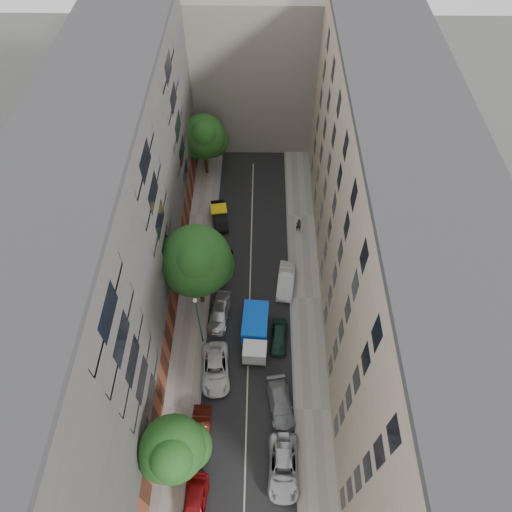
{
  "coord_description": "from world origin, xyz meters",
  "views": [
    {
      "loc": [
        0.96,
        -24.2,
        38.11
      ],
      "look_at": [
        0.61,
        0.59,
        6.0
      ],
      "focal_mm": 32.0,
      "sensor_mm": 36.0,
      "label": 1
    }
  ],
  "objects_px": {
    "lamp_post": "(198,317)",
    "pedestrian": "(298,225)",
    "car_left_0": "(195,504)",
    "tree_near": "(174,451)",
    "car_left_4": "(222,265)",
    "car_right_1": "(280,404)",
    "car_left_5": "(219,216)",
    "car_left_3": "(220,313)",
    "car_right_3": "(286,281)",
    "car_right_0": "(283,467)",
    "car_left_1": "(201,432)",
    "car_left_2": "(216,369)",
    "car_right_2": "(279,337)",
    "tarp_truck": "(255,332)",
    "tree_mid": "(197,263)",
    "tree_far": "(204,138)"
  },
  "relations": [
    {
      "from": "tree_mid",
      "to": "tarp_truck",
      "type": "bearing_deg",
      "value": -37.57
    },
    {
      "from": "car_left_5",
      "to": "car_right_1",
      "type": "height_order",
      "value": "car_left_5"
    },
    {
      "from": "tarp_truck",
      "to": "lamp_post",
      "type": "relative_size",
      "value": 0.79
    },
    {
      "from": "pedestrian",
      "to": "car_left_2",
      "type": "bearing_deg",
      "value": 47.32
    },
    {
      "from": "car_left_5",
      "to": "car_right_0",
      "type": "distance_m",
      "value": 26.75
    },
    {
      "from": "car_left_2",
      "to": "tree_mid",
      "type": "height_order",
      "value": "tree_mid"
    },
    {
      "from": "car_right_1",
      "to": "lamp_post",
      "type": "relative_size",
      "value": 0.65
    },
    {
      "from": "lamp_post",
      "to": "car_right_1",
      "type": "bearing_deg",
      "value": -40.39
    },
    {
      "from": "car_left_3",
      "to": "car_right_1",
      "type": "xyz_separation_m",
      "value": [
        5.6,
        -8.6,
        0.03
      ]
    },
    {
      "from": "car_left_0",
      "to": "tree_mid",
      "type": "bearing_deg",
      "value": 95.71
    },
    {
      "from": "car_left_1",
      "to": "car_left_2",
      "type": "height_order",
      "value": "car_left_2"
    },
    {
      "from": "car_left_5",
      "to": "tree_far",
      "type": "bearing_deg",
      "value": 95.07
    },
    {
      "from": "car_left_4",
      "to": "car_right_0",
      "type": "relative_size",
      "value": 0.83
    },
    {
      "from": "car_right_0",
      "to": "car_left_0",
      "type": "bearing_deg",
      "value": -157.38
    },
    {
      "from": "car_right_0",
      "to": "lamp_post",
      "type": "relative_size",
      "value": 0.72
    },
    {
      "from": "car_right_2",
      "to": "car_right_3",
      "type": "xyz_separation_m",
      "value": [
        0.78,
        6.2,
        0.11
      ]
    },
    {
      "from": "car_left_0",
      "to": "car_left_4",
      "type": "relative_size",
      "value": 1.02
    },
    {
      "from": "tree_mid",
      "to": "car_right_0",
      "type": "bearing_deg",
      "value": -63.76
    },
    {
      "from": "car_left_2",
      "to": "tree_near",
      "type": "distance_m",
      "value": 9.59
    },
    {
      "from": "car_left_4",
      "to": "tree_far",
      "type": "height_order",
      "value": "tree_far"
    },
    {
      "from": "car_left_4",
      "to": "tree_far",
      "type": "xyz_separation_m",
      "value": [
        -2.62,
        14.5,
        4.62
      ]
    },
    {
      "from": "car_left_3",
      "to": "car_right_0",
      "type": "distance_m",
      "value": 14.66
    },
    {
      "from": "car_left_0",
      "to": "car_left_2",
      "type": "height_order",
      "value": "car_left_0"
    },
    {
      "from": "car_left_4",
      "to": "car_right_3",
      "type": "distance_m",
      "value": 6.74
    },
    {
      "from": "car_left_4",
      "to": "lamp_post",
      "type": "distance_m",
      "value": 9.16
    },
    {
      "from": "car_right_1",
      "to": "car_left_5",
      "type": "bearing_deg",
      "value": 97.38
    },
    {
      "from": "car_left_3",
      "to": "tree_near",
      "type": "xyz_separation_m",
      "value": [
        -1.93,
        -13.66,
        4.9
      ]
    },
    {
      "from": "pedestrian",
      "to": "tarp_truck",
      "type": "bearing_deg",
      "value": 54.09
    },
    {
      "from": "car_left_0",
      "to": "tree_near",
      "type": "distance_m",
      "value": 5.5
    },
    {
      "from": "car_right_0",
      "to": "car_right_2",
      "type": "bearing_deg",
      "value": 91.68
    },
    {
      "from": "tarp_truck",
      "to": "car_left_1",
      "type": "distance_m",
      "value": 9.61
    },
    {
      "from": "lamp_post",
      "to": "car_right_0",
      "type": "bearing_deg",
      "value": -56.64
    },
    {
      "from": "car_left_3",
      "to": "tree_near",
      "type": "bearing_deg",
      "value": -90.47
    },
    {
      "from": "car_right_3",
      "to": "lamp_post",
      "type": "bearing_deg",
      "value": -133.54
    },
    {
      "from": "car_left_5",
      "to": "car_right_1",
      "type": "distance_m",
      "value": 22.0
    },
    {
      "from": "car_right_3",
      "to": "car_right_1",
      "type": "bearing_deg",
      "value": -86.77
    },
    {
      "from": "car_left_3",
      "to": "car_left_2",
      "type": "bearing_deg",
      "value": -82.43
    },
    {
      "from": "car_left_4",
      "to": "car_right_0",
      "type": "distance_m",
      "value": 19.97
    },
    {
      "from": "car_right_0",
      "to": "car_right_1",
      "type": "bearing_deg",
      "value": 92.59
    },
    {
      "from": "car_right_1",
      "to": "lamp_post",
      "type": "bearing_deg",
      "value": 130.07
    },
    {
      "from": "car_left_3",
      "to": "tree_mid",
      "type": "distance_m",
      "value": 6.23
    },
    {
      "from": "tarp_truck",
      "to": "car_right_2",
      "type": "distance_m",
      "value": 2.33
    },
    {
      "from": "lamp_post",
      "to": "pedestrian",
      "type": "distance_m",
      "value": 16.91
    },
    {
      "from": "car_left_1",
      "to": "car_right_0",
      "type": "distance_m",
      "value": 7.02
    },
    {
      "from": "pedestrian",
      "to": "car_right_1",
      "type": "bearing_deg",
      "value": 66.06
    },
    {
      "from": "car_left_1",
      "to": "car_left_3",
      "type": "bearing_deg",
      "value": 86.03
    },
    {
      "from": "car_left_4",
      "to": "car_right_0",
      "type": "xyz_separation_m",
      "value": [
        5.86,
        -19.09,
        -0.02
      ]
    },
    {
      "from": "car_left_0",
      "to": "tree_far",
      "type": "distance_m",
      "value": 36.53
    },
    {
      "from": "car_right_0",
      "to": "lamp_post",
      "type": "bearing_deg",
      "value": 124.32
    },
    {
      "from": "car_right_2",
      "to": "car_right_3",
      "type": "height_order",
      "value": "car_right_3"
    }
  ]
}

